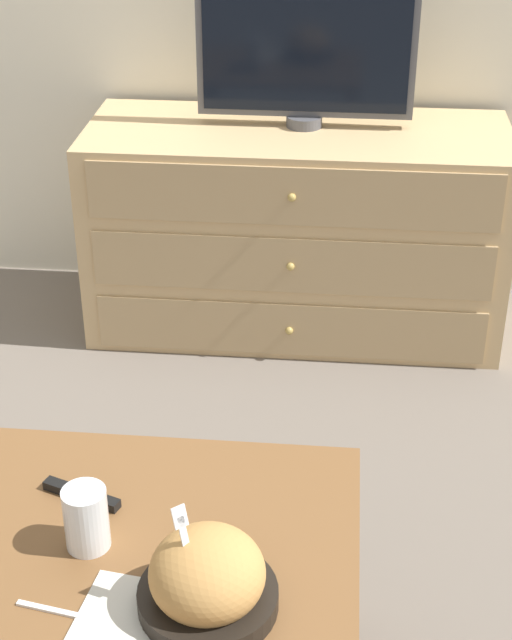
{
  "coord_description": "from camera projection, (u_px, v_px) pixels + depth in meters",
  "views": [
    {
      "loc": [
        0.13,
        -3.11,
        1.62
      ],
      "look_at": [
        -0.02,
        -1.46,
        0.67
      ],
      "focal_mm": 55.0,
      "sensor_mm": 36.0,
      "label": 1
    }
  ],
  "objects": [
    {
      "name": "ground_plane",
      "position": [
        301.0,
        280.0,
        3.5
      ],
      "size": [
        12.0,
        12.0,
        0.0
      ],
      "primitive_type": "plane",
      "color": "#70665B"
    },
    {
      "name": "tv",
      "position": [
        306.0,
        45.0,
        2.84
      ],
      "size": [
        0.64,
        0.11,
        0.47
      ],
      "color": "#515156",
      "rests_on": "dresser"
    },
    {
      "name": "remote_control",
      "position": [
        82.0,
        494.0,
        1.83
      ],
      "size": [
        0.16,
        0.08,
        0.02
      ],
      "color": "black",
      "rests_on": "coffee_table"
    },
    {
      "name": "napkin",
      "position": [
        131.0,
        617.0,
        1.58
      ],
      "size": [
        0.19,
        0.19,
        0.0
      ],
      "color": "silver",
      "rests_on": "coffee_table"
    },
    {
      "name": "knife",
      "position": [
        63.0,
        613.0,
        1.59
      ],
      "size": [
        0.16,
        0.04,
        0.01
      ],
      "color": "white",
      "rests_on": "coffee_table"
    },
    {
      "name": "drink_cup",
      "position": [
        87.0,
        522.0,
        1.7
      ],
      "size": [
        0.08,
        0.08,
        0.12
      ],
      "color": "#9E6638",
      "rests_on": "coffee_table"
    },
    {
      "name": "coffee_table",
      "position": [
        145.0,
        571.0,
        1.76
      ],
      "size": [
        0.76,
        0.64,
        0.42
      ],
      "color": "brown",
      "rests_on": "ground_plane"
    },
    {
      "name": "dresser",
      "position": [
        296.0,
        230.0,
        3.1
      ],
      "size": [
        1.29,
        0.53,
        0.66
      ],
      "color": "tan",
      "rests_on": "ground_plane"
    },
    {
      "name": "takeout_bowl",
      "position": [
        207.0,
        580.0,
        1.58
      ],
      "size": [
        0.23,
        0.23,
        0.2
      ],
      "color": "black",
      "rests_on": "coffee_table"
    }
  ]
}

